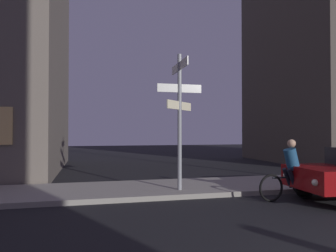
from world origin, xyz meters
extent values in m
cube|color=gray|center=(0.00, 7.38, 0.07)|extent=(40.00, 2.78, 0.14)
cylinder|color=gray|center=(-1.38, 6.68, 2.10)|extent=(0.12, 0.12, 3.93)
cube|color=white|center=(-1.38, 6.68, 3.72)|extent=(0.03, 1.61, 0.24)
cube|color=white|center=(-1.38, 6.68, 3.07)|extent=(1.32, 0.03, 0.24)
cube|color=beige|center=(-1.38, 6.68, 2.57)|extent=(1.00, 1.00, 0.24)
cylinder|color=black|center=(2.02, 5.70, 0.32)|extent=(0.65, 0.26, 0.64)
sphere|color=#F9EFCC|center=(1.18, 4.21, 0.63)|extent=(0.16, 0.16, 0.16)
sphere|color=#F9EFCC|center=(1.26, 5.45, 0.63)|extent=(0.16, 0.16, 0.16)
torus|color=black|center=(0.65, 5.20, 0.36)|extent=(0.72, 0.12, 0.72)
torus|color=black|center=(1.75, 5.29, 0.36)|extent=(0.72, 0.12, 0.72)
cylinder|color=black|center=(1.20, 5.25, 0.61)|extent=(1.00, 0.13, 0.04)
cylinder|color=navy|center=(1.30, 5.25, 1.08)|extent=(0.48, 0.36, 0.61)
sphere|color=tan|center=(1.30, 5.25, 1.50)|extent=(0.22, 0.22, 0.22)
cylinder|color=black|center=(1.26, 5.16, 0.58)|extent=(0.35, 0.15, 0.55)
cylinder|color=black|center=(1.24, 5.34, 0.58)|extent=(0.35, 0.15, 0.55)
camera|label=1|loc=(-3.91, -2.12, 1.81)|focal=33.87mm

